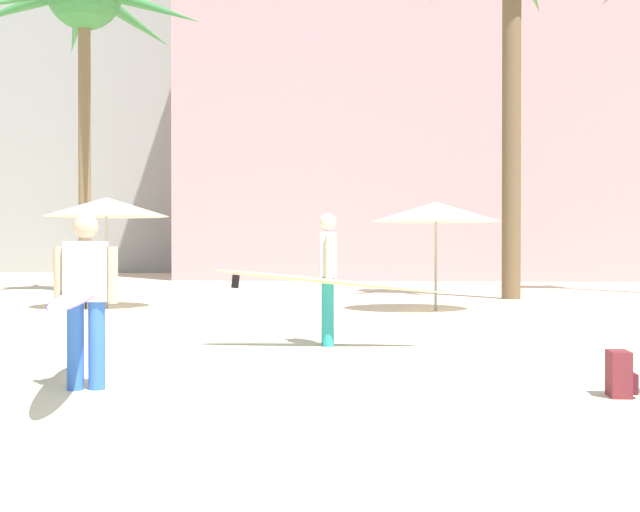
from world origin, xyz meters
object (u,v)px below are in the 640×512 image
object	(u,v)px
person_mid_center	(81,295)
person_mid_right	(327,276)
palm_tree_center	(85,7)
cafe_umbrella_1	(436,212)
backpack	(620,375)
cafe_umbrella_2	(107,207)

from	to	relation	value
person_mid_center	person_mid_right	xyz separation A→B (m)	(2.01, 3.85, 0.04)
palm_tree_center	person_mid_center	xyz separation A→B (m)	(5.78, -16.03, -7.14)
cafe_umbrella_1	person_mid_right	world-z (taller)	cafe_umbrella_1
backpack	person_mid_center	bearing A→B (deg)	-178.26
palm_tree_center	person_mid_right	distance (m)	16.11
palm_tree_center	cafe_umbrella_2	xyz separation A→B (m)	(2.44, -5.40, -5.84)
cafe_umbrella_2	person_mid_right	xyz separation A→B (m)	(5.35, -6.78, -1.26)
cafe_umbrella_2	person_mid_right	world-z (taller)	cafe_umbrella_2
cafe_umbrella_2	person_mid_center	size ratio (longest dim) A/B	0.85
palm_tree_center	cafe_umbrella_2	bearing A→B (deg)	-65.71
cafe_umbrella_2	backpack	xyz separation A→B (m)	(8.32, -10.47, -2.01)
palm_tree_center	person_mid_center	world-z (taller)	palm_tree_center
cafe_umbrella_2	backpack	distance (m)	13.53
palm_tree_center	person_mid_right	bearing A→B (deg)	-57.40
cafe_umbrella_2	person_mid_center	world-z (taller)	cafe_umbrella_2
cafe_umbrella_1	backpack	xyz separation A→B (m)	(1.20, -10.43, -1.88)
palm_tree_center	backpack	xyz separation A→B (m)	(10.76, -15.87, -7.85)
cafe_umbrella_1	person_mid_center	world-z (taller)	cafe_umbrella_1
cafe_umbrella_1	backpack	world-z (taller)	cafe_umbrella_1
palm_tree_center	person_mid_right	size ratio (longest dim) A/B	3.14
person_mid_center	person_mid_right	world-z (taller)	person_mid_right
cafe_umbrella_2	person_mid_right	distance (m)	8.73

